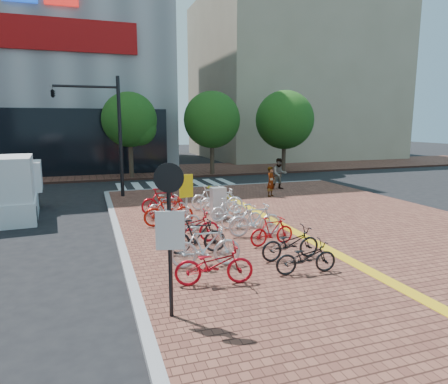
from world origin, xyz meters
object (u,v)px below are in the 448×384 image
object	(u,v)px
bike_0	(214,264)
bike_4	(178,220)
box_truck	(11,188)
traffic_light_pole	(90,114)
bike_1	(206,246)
yellow_sign	(186,191)
pedestrian_a	(271,182)
bike_9	(291,243)
bike_6	(168,206)
bike_13	(229,209)
bike_7	(163,201)
bike_2	(197,236)
bike_12	(241,216)
bike_14	(222,201)
bike_15	(211,197)
pedestrian_b	(279,174)
notice_sign	(170,222)
bike_8	(306,257)
utility_box	(218,203)
bike_10	(272,231)
bike_3	(189,227)
bike_5	(169,211)
bike_11	(255,220)

from	to	relation	value
bike_0	bike_4	bearing A→B (deg)	8.77
bike_4	box_truck	size ratio (longest dim) A/B	0.35
bike_4	traffic_light_pole	xyz separation A→B (m)	(-2.65, 8.14, 3.77)
bike_1	yellow_sign	distance (m)	4.39
pedestrian_a	traffic_light_pole	size ratio (longest dim) A/B	0.25
bike_9	box_truck	world-z (taller)	box_truck
bike_6	bike_13	distance (m)	2.49
bike_7	bike_2	bearing A→B (deg)	173.38
bike_12	bike_14	bearing A→B (deg)	-3.35
bike_14	bike_15	xyz separation A→B (m)	(-0.16, 0.96, -0.02)
bike_2	bike_12	size ratio (longest dim) A/B	1.07
pedestrian_b	notice_sign	bearing A→B (deg)	-114.61
bike_0	bike_1	distance (m)	1.21
bike_8	utility_box	size ratio (longest dim) A/B	1.30
bike_12	bike_13	bearing A→B (deg)	1.61
bike_7	traffic_light_pole	distance (m)	6.64
bike_1	traffic_light_pole	xyz separation A→B (m)	(-2.65, 11.55, 3.69)
bike_10	bike_14	distance (m)	4.71
bike_1	bike_4	world-z (taller)	bike_1
bike_8	traffic_light_pole	size ratio (longest dim) A/B	0.27
pedestrian_a	bike_7	bearing A→B (deg)	162.61
bike_15	box_truck	size ratio (longest dim) A/B	0.39
bike_9	notice_sign	xyz separation A→B (m)	(-3.90, -2.30, 1.49)
bike_7	bike_15	xyz separation A→B (m)	(2.22, 0.10, -0.01)
bike_3	bike_12	bearing A→B (deg)	-59.06
bike_10	utility_box	size ratio (longest dim) A/B	1.21
bike_3	bike_8	xyz separation A→B (m)	(2.22, -3.54, -0.09)
traffic_light_pole	bike_2	bearing A→B (deg)	-75.24
pedestrian_b	yellow_sign	distance (m)	9.73
bike_5	box_truck	bearing A→B (deg)	58.16
bike_0	bike_5	world-z (taller)	bike_5
bike_11	bike_3	bearing A→B (deg)	94.28
bike_7	bike_9	bearing A→B (deg)	-167.72
bike_3	bike_11	xyz separation A→B (m)	(2.34, 0.07, 0.04)
bike_9	traffic_light_pole	bearing A→B (deg)	22.48
pedestrian_a	notice_sign	xyz separation A→B (m)	(-7.61, -11.41, 1.18)
bike_12	bike_13	distance (m)	1.17
bike_12	bike_7	bearing A→B (deg)	33.08
bike_4	utility_box	distance (m)	2.73
bike_0	traffic_light_pole	xyz separation A→B (m)	(-2.52, 12.75, 3.77)
bike_6	bike_14	size ratio (longest dim) A/B	0.89
bike_8	bike_12	size ratio (longest dim) A/B	1.02
bike_10	yellow_sign	world-z (taller)	yellow_sign
bike_2	bike_5	xyz separation A→B (m)	(-0.18, 3.45, 0.04)
pedestrian_a	utility_box	distance (m)	5.57
bike_3	bike_15	bearing A→B (deg)	-22.46
bike_6	bike_1	bearing A→B (deg)	174.43
bike_7	pedestrian_a	distance (m)	6.51
bike_1	bike_10	world-z (taller)	bike_1
bike_14	notice_sign	size ratio (longest dim) A/B	0.61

